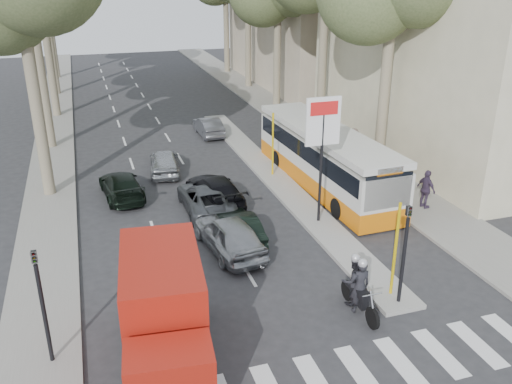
% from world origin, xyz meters
% --- Properties ---
extents(ground, '(120.00, 120.00, 0.00)m').
position_xyz_m(ground, '(0.00, 0.00, 0.00)').
color(ground, '#28282B').
rests_on(ground, ground).
extents(sidewalk_right, '(3.20, 70.00, 0.12)m').
position_xyz_m(sidewalk_right, '(8.60, 25.00, 0.06)').
color(sidewalk_right, gray).
rests_on(sidewalk_right, ground).
extents(median_left, '(2.40, 64.00, 0.12)m').
position_xyz_m(median_left, '(-8.00, 28.00, 0.06)').
color(median_left, gray).
rests_on(median_left, ground).
extents(traffic_island, '(1.50, 26.00, 0.16)m').
position_xyz_m(traffic_island, '(3.25, 11.00, 0.08)').
color(traffic_island, gray).
rests_on(traffic_island, ground).
extents(billboard, '(1.50, 12.10, 5.60)m').
position_xyz_m(billboard, '(3.25, 5.00, 3.70)').
color(billboard, yellow).
rests_on(billboard, ground).
extents(traffic_light_island, '(0.16, 0.41, 3.60)m').
position_xyz_m(traffic_light_island, '(3.25, -1.50, 2.49)').
color(traffic_light_island, black).
rests_on(traffic_light_island, ground).
extents(traffic_light_left, '(0.16, 0.41, 3.60)m').
position_xyz_m(traffic_light_left, '(-7.60, -1.00, 2.49)').
color(traffic_light_left, black).
rests_on(traffic_light_left, ground).
extents(silver_hatchback, '(2.30, 4.50, 1.47)m').
position_xyz_m(silver_hatchback, '(-1.10, 3.81, 0.73)').
color(silver_hatchback, '#919498').
rests_on(silver_hatchback, ground).
extents(dark_hatchback, '(1.39, 3.69, 1.20)m').
position_xyz_m(dark_hatchback, '(-0.50, 4.56, 0.60)').
color(dark_hatchback, black).
rests_on(dark_hatchback, ground).
extents(queue_car_a, '(2.07, 4.48, 1.24)m').
position_xyz_m(queue_car_a, '(-1.10, 7.90, 0.62)').
color(queue_car_a, '#46494D').
rests_on(queue_car_a, ground).
extents(queue_car_b, '(2.27, 4.77, 1.34)m').
position_xyz_m(queue_car_b, '(-0.50, 8.53, 0.67)').
color(queue_car_b, black).
rests_on(queue_car_b, ground).
extents(queue_car_c, '(2.04, 4.03, 1.31)m').
position_xyz_m(queue_car_c, '(-2.11, 13.37, 0.66)').
color(queue_car_c, '#A0A4A8').
rests_on(queue_car_c, ground).
extents(queue_car_d, '(1.42, 3.78, 1.23)m').
position_xyz_m(queue_car_d, '(1.80, 19.66, 0.62)').
color(queue_car_d, '#55565D').
rests_on(queue_car_d, ground).
extents(queue_car_e, '(2.12, 4.38, 1.23)m').
position_xyz_m(queue_car_e, '(-4.64, 10.64, 0.61)').
color(queue_car_e, black).
rests_on(queue_car_e, ground).
extents(red_truck, '(2.69, 5.86, 3.03)m').
position_xyz_m(red_truck, '(-4.48, -1.82, 1.60)').
color(red_truck, black).
rests_on(red_truck, ground).
extents(city_bus, '(2.91, 11.58, 3.03)m').
position_xyz_m(city_bus, '(5.32, 9.00, 1.60)').
color(city_bus, orange).
rests_on(city_bus, ground).
extents(motorcycle, '(0.85, 2.36, 2.00)m').
position_xyz_m(motorcycle, '(1.79, -1.25, 0.91)').
color(motorcycle, black).
rests_on(motorcycle, ground).
extents(pedestrian_near, '(0.70, 1.14, 1.81)m').
position_xyz_m(pedestrian_near, '(8.49, 4.84, 1.03)').
color(pedestrian_near, '#40324B').
rests_on(pedestrian_near, sidewalk_right).
extents(pedestrian_far, '(1.36, 0.94, 1.92)m').
position_xyz_m(pedestrian_far, '(8.32, 11.78, 1.08)').
color(pedestrian_far, '#706054').
rests_on(pedestrian_far, sidewalk_right).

